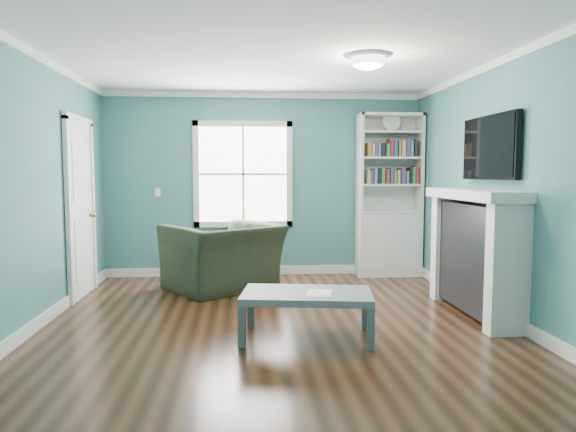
{
  "coord_description": "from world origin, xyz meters",
  "views": [
    {
      "loc": [
        -0.31,
        -4.85,
        1.47
      ],
      "look_at": [
        0.15,
        0.4,
        1.03
      ],
      "focal_mm": 32.0,
      "sensor_mm": 36.0,
      "label": 1
    }
  ],
  "objects": [
    {
      "name": "floor",
      "position": [
        0.0,
        0.0,
        0.0
      ],
      "size": [
        5.0,
        5.0,
        0.0
      ],
      "primitive_type": "plane",
      "color": "black",
      "rests_on": "ground"
    },
    {
      "name": "room_walls",
      "position": [
        0.0,
        0.0,
        1.58
      ],
      "size": [
        5.0,
        5.0,
        5.0
      ],
      "color": "teal",
      "rests_on": "ground"
    },
    {
      "name": "trim",
      "position": [
        0.0,
        0.0,
        1.24
      ],
      "size": [
        4.5,
        5.0,
        2.6
      ],
      "color": "white",
      "rests_on": "ground"
    },
    {
      "name": "window",
      "position": [
        -0.3,
        2.49,
        1.45
      ],
      "size": [
        1.4,
        0.06,
        1.5
      ],
      "color": "white",
      "rests_on": "room_walls"
    },
    {
      "name": "bookshelf",
      "position": [
        1.77,
        2.3,
        0.92
      ],
      "size": [
        0.9,
        0.35,
        2.31
      ],
      "color": "silver",
      "rests_on": "ground"
    },
    {
      "name": "fireplace",
      "position": [
        2.08,
        0.2,
        0.64
      ],
      "size": [
        0.44,
        1.58,
        1.3
      ],
      "color": "black",
      "rests_on": "ground"
    },
    {
      "name": "tv",
      "position": [
        2.2,
        0.2,
        1.72
      ],
      "size": [
        0.06,
        1.1,
        0.65
      ],
      "primitive_type": "cube",
      "color": "black",
      "rests_on": "fireplace"
    },
    {
      "name": "door",
      "position": [
        -2.22,
        1.4,
        1.07
      ],
      "size": [
        0.12,
        0.98,
        2.17
      ],
      "color": "silver",
      "rests_on": "ground"
    },
    {
      "name": "ceiling_fixture",
      "position": [
        0.9,
        0.1,
        2.55
      ],
      "size": [
        0.38,
        0.38,
        0.15
      ],
      "color": "white",
      "rests_on": "room_walls"
    },
    {
      "name": "light_switch",
      "position": [
        -1.5,
        2.48,
        1.2
      ],
      "size": [
        0.08,
        0.01,
        0.12
      ],
      "primitive_type": "cube",
      "color": "white",
      "rests_on": "room_walls"
    },
    {
      "name": "recliner",
      "position": [
        -0.56,
        1.6,
        0.55
      ],
      "size": [
        1.51,
        1.41,
        1.11
      ],
      "primitive_type": "imported",
      "rotation": [
        0.0,
        0.0,
        -2.52
      ],
      "color": "black",
      "rests_on": "ground"
    },
    {
      "name": "coffee_table",
      "position": [
        0.25,
        -0.4,
        0.36
      ],
      "size": [
        1.22,
        0.79,
        0.42
      ],
      "rotation": [
        0.0,
        0.0,
        -0.16
      ],
      "color": "#495157",
      "rests_on": "ground"
    },
    {
      "name": "paper_sheet",
      "position": [
        0.36,
        -0.45,
        0.42
      ],
      "size": [
        0.27,
        0.31,
        0.0
      ],
      "primitive_type": "cube",
      "rotation": [
        0.0,
        0.0,
        -0.22
      ],
      "color": "white",
      "rests_on": "coffee_table"
    }
  ]
}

